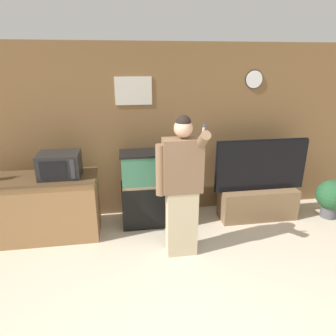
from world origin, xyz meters
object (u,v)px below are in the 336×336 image
Objects in this scene: microwave at (60,165)px; tv_on_stand at (258,196)px; potted_plant at (332,197)px; aquarium_on_stand at (157,188)px; person_standing at (182,186)px; counter_island at (40,208)px.

microwave is 0.37× the size of tv_on_stand.
tv_on_stand is at bearing 172.19° from potted_plant.
tv_on_stand is (1.57, -0.08, -0.19)m from aquarium_on_stand.
microwave is at bearing -171.68° from aquarium_on_stand.
microwave is 0.85× the size of potted_plant.
microwave is 1.62m from person_standing.
person_standing reaches higher than aquarium_on_stand.
microwave reaches higher than counter_island.
counter_island is 1.64m from aquarium_on_stand.
aquarium_on_stand is 0.91m from person_standing.
microwave is (0.34, -0.03, 0.61)m from counter_island.
counter_island is 1.41× the size of aquarium_on_stand.
aquarium_on_stand is at bearing 8.32° from microwave.
person_standing is 2.91× the size of potted_plant.
microwave is at bearing -177.90° from tv_on_stand.
person_standing is 2.63m from potted_plant.
potted_plant is (4.00, -0.05, -0.72)m from microwave.
person_standing is at bearing -19.39° from counter_island.
person_standing is at bearing -22.42° from microwave.
person_standing reaches higher than counter_island.
counter_island is 0.89× the size of person_standing.
person_standing is at bearing -152.08° from tv_on_stand.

